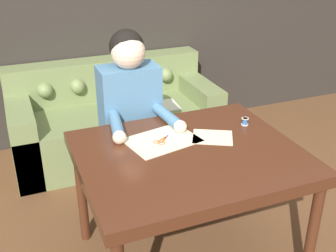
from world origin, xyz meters
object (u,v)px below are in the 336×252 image
at_px(couch, 114,121).
at_px(thread_spool, 245,121).
at_px(scissors, 164,139).
at_px(person, 131,123).
at_px(dining_table, 189,164).

relative_size(couch, thread_spool, 39.68).
bearing_deg(thread_spool, scissors, 179.76).
height_order(person, scissors, person).
distance_m(person, thread_spool, 0.77).
height_order(couch, person, person).
distance_m(couch, person, 0.97).
xyz_separation_m(dining_table, scissors, (-0.08, 0.18, 0.08)).
relative_size(dining_table, couch, 0.67).
bearing_deg(thread_spool, dining_table, -158.38).
bearing_deg(scissors, dining_table, -66.79).
bearing_deg(couch, person, -96.88).
xyz_separation_m(person, scissors, (0.05, -0.48, 0.10)).
xyz_separation_m(couch, person, (-0.11, -0.89, 0.38)).
bearing_deg(person, dining_table, -78.59).
height_order(couch, scissors, couch).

